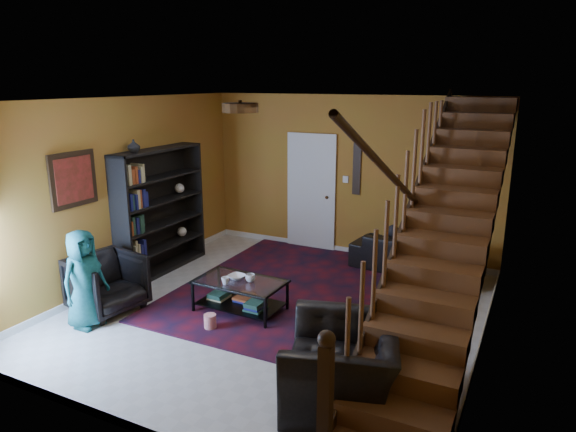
% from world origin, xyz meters
% --- Properties ---
extents(floor, '(5.50, 5.50, 0.00)m').
position_xyz_m(floor, '(0.00, 0.00, 0.00)').
color(floor, beige).
rests_on(floor, ground).
extents(room, '(5.50, 5.50, 5.50)m').
position_xyz_m(room, '(-1.33, 1.33, 0.05)').
color(room, '#A85D25').
rests_on(room, ground).
extents(staircase, '(0.95, 5.02, 3.18)m').
position_xyz_m(staircase, '(2.12, -0.00, 1.40)').
color(staircase, brown).
rests_on(staircase, floor).
extents(bookshelf, '(0.35, 1.80, 2.00)m').
position_xyz_m(bookshelf, '(-2.40, 0.60, 0.96)').
color(bookshelf, black).
rests_on(bookshelf, floor).
extents(door, '(0.82, 0.05, 2.05)m').
position_xyz_m(door, '(-0.70, 2.73, 1.02)').
color(door, silver).
rests_on(door, floor).
extents(framed_picture, '(0.04, 0.74, 0.74)m').
position_xyz_m(framed_picture, '(-2.57, -0.90, 1.75)').
color(framed_picture, maroon).
rests_on(framed_picture, room).
extents(wall_hanging, '(0.14, 0.03, 0.90)m').
position_xyz_m(wall_hanging, '(0.15, 2.73, 1.55)').
color(wall_hanging, black).
rests_on(wall_hanging, room).
extents(ceiling_fixture, '(0.40, 0.40, 0.10)m').
position_xyz_m(ceiling_fixture, '(0.00, -0.80, 2.74)').
color(ceiling_fixture, '#3F2814').
rests_on(ceiling_fixture, room).
extents(rug, '(3.83, 4.37, 0.02)m').
position_xyz_m(rug, '(0.21, 0.98, 0.01)').
color(rug, '#4F0E19').
rests_on(rug, floor).
extents(sofa, '(2.12, 1.04, 0.60)m').
position_xyz_m(sofa, '(1.35, 2.30, 0.30)').
color(sofa, black).
rests_on(sofa, floor).
extents(armchair_left, '(0.99, 0.97, 0.78)m').
position_xyz_m(armchair_left, '(-2.05, -0.98, 0.39)').
color(armchair_left, black).
rests_on(armchair_left, floor).
extents(armchair_right, '(1.34, 1.44, 0.78)m').
position_xyz_m(armchair_right, '(1.50, -1.50, 0.39)').
color(armchair_right, black).
rests_on(armchair_right, floor).
extents(person_adult_a, '(0.45, 0.31, 1.20)m').
position_xyz_m(person_adult_a, '(0.93, 2.35, 0.15)').
color(person_adult_a, black).
rests_on(person_adult_a, sofa).
extents(person_adult_b, '(0.60, 0.47, 1.23)m').
position_xyz_m(person_adult_b, '(1.24, 2.35, 0.17)').
color(person_adult_b, black).
rests_on(person_adult_b, sofa).
extents(person_child, '(0.44, 0.64, 1.27)m').
position_xyz_m(person_child, '(-1.95, -1.43, 0.63)').
color(person_child, '#1B6869').
rests_on(person_child, armchair_left).
extents(coffee_table, '(1.18, 0.71, 0.45)m').
position_xyz_m(coffee_table, '(-0.43, -0.21, 0.26)').
color(coffee_table, black).
rests_on(coffee_table, floor).
extents(cup_a, '(0.14, 0.14, 0.10)m').
position_xyz_m(cup_a, '(-0.29, -0.18, 0.50)').
color(cup_a, '#999999').
rests_on(cup_a, coffee_table).
extents(cup_b, '(0.11, 0.11, 0.10)m').
position_xyz_m(cup_b, '(-0.53, -0.41, 0.49)').
color(cup_b, '#999999').
rests_on(cup_b, coffee_table).
extents(bowl, '(0.26, 0.26, 0.06)m').
position_xyz_m(bowl, '(-0.50, -0.18, 0.47)').
color(bowl, '#999999').
rests_on(bowl, coffee_table).
extents(vase, '(0.18, 0.18, 0.19)m').
position_xyz_m(vase, '(-2.41, 0.10, 2.10)').
color(vase, '#999999').
rests_on(vase, bookshelf).
extents(popcorn_bucket, '(0.19, 0.19, 0.18)m').
position_xyz_m(popcorn_bucket, '(-0.50, -0.82, 0.11)').
color(popcorn_bucket, red).
rests_on(popcorn_bucket, rug).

